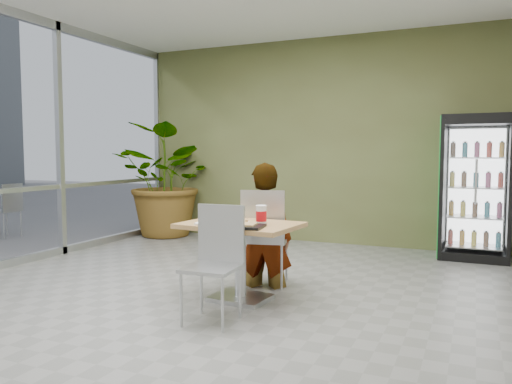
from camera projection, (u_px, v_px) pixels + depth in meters
ground at (209, 301)px, 4.76m from camera, size 7.00×7.00×0.00m
room_envelope at (208, 133)px, 4.64m from camera, size 6.00×7.00×3.20m
dining_table at (240, 245)px, 4.77m from camera, size 1.14×0.85×0.75m
chair_far at (264, 230)px, 5.23m from camera, size 0.55×0.55×1.04m
chair_near at (216, 253)px, 4.23m from camera, size 0.45×0.46×0.97m
seated_woman at (264, 238)px, 5.30m from camera, size 0.67×0.51×1.62m
pizza_plate at (238, 221)px, 4.76m from camera, size 0.29×0.22×0.03m
soda_cup at (261, 215)px, 4.63m from camera, size 0.10×0.10×0.18m
napkin_stack at (203, 223)px, 4.66m from camera, size 0.16×0.16×0.02m
cafeteria_tray at (240, 226)px, 4.46m from camera, size 0.45×0.36×0.02m
beverage_fridge at (475, 187)px, 6.63m from camera, size 0.89×0.69×1.92m
potted_plant at (170, 180)px, 8.44m from camera, size 2.04×1.87×1.90m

